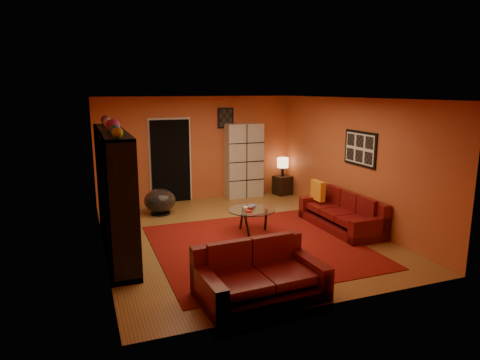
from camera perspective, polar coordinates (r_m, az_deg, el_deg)
name	(u,v)px	position (r m, az deg, el deg)	size (l,w,h in m)	color
floor	(239,234)	(8.36, -0.12, -7.27)	(6.00, 6.00, 0.00)	brown
ceiling	(239,98)	(7.90, -0.12, 10.83)	(6.00, 6.00, 0.00)	white
wall_back	(197,149)	(10.86, -5.70, 4.19)	(6.00, 6.00, 0.00)	#BB5029
wall_front	(324,210)	(5.40, 11.16, -3.92)	(6.00, 6.00, 0.00)	#BB5029
wall_left	(100,178)	(7.54, -18.20, 0.23)	(6.00, 6.00, 0.00)	#BB5029
wall_right	(351,161)	(9.20, 14.64, 2.46)	(6.00, 6.00, 0.00)	#BB5029
rug	(258,246)	(7.79, 2.41, -8.73)	(3.60, 3.60, 0.01)	#620D0B
doorway	(171,161)	(10.70, -9.24, 2.47)	(0.95, 0.10, 2.04)	black
wall_art_right	(360,149)	(8.90, 15.74, 4.05)	(0.03, 1.00, 0.70)	black
wall_art_back	(226,118)	(10.98, -1.94, 8.27)	(0.42, 0.03, 0.52)	black
entertainment_unit	(115,192)	(7.61, -16.39, -1.49)	(0.45, 3.00, 2.10)	black
tv	(118,194)	(7.63, -15.99, -1.86)	(0.12, 0.95, 0.55)	black
sofa	(344,214)	(8.92, 13.71, -4.46)	(0.83, 1.99, 0.85)	#540B0D
loveseat	(258,275)	(5.96, 2.37, -12.57)	(1.72, 1.10, 0.85)	#540B0D
throw_pillow	(318,191)	(9.34, 10.34, -1.40)	(0.12, 0.42, 0.42)	orange
coffee_table	(252,212)	(8.37, 1.56, -4.25)	(0.92, 0.92, 0.46)	silver
storage_cabinet	(244,161)	(11.08, 0.51, 2.61)	(0.96, 0.42, 1.91)	beige
bowl_chair	(160,201)	(9.78, -10.64, -2.74)	(0.71, 0.71, 0.58)	black
side_table	(282,185)	(11.49, 5.66, -0.70)	(0.40, 0.40, 0.50)	black
table_lamp	(283,163)	(11.37, 5.72, 2.25)	(0.30, 0.30, 0.49)	black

